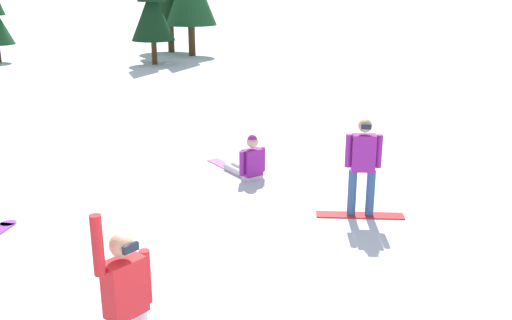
{
  "coord_description": "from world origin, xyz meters",
  "views": [
    {
      "loc": [
        -0.86,
        -4.52,
        4.04
      ],
      "look_at": [
        0.7,
        4.92,
        1.0
      ],
      "focal_mm": 40.24,
      "sensor_mm": 36.0,
      "label": 1
    }
  ],
  "objects_px": {
    "snowboarder_foreground": "(126,306)",
    "snowboarder_midground": "(363,166)",
    "snowboarder_background": "(248,162)",
    "pine_tree_leaning": "(152,4)"
  },
  "relations": [
    {
      "from": "snowboarder_foreground",
      "to": "snowboarder_background",
      "type": "bearing_deg",
      "value": 70.98
    },
    {
      "from": "snowboarder_midground",
      "to": "pine_tree_leaning",
      "type": "relative_size",
      "value": 0.34
    },
    {
      "from": "snowboarder_midground",
      "to": "snowboarder_background",
      "type": "bearing_deg",
      "value": 124.9
    },
    {
      "from": "snowboarder_midground",
      "to": "pine_tree_leaning",
      "type": "height_order",
      "value": "pine_tree_leaning"
    },
    {
      "from": "snowboarder_foreground",
      "to": "snowboarder_midground",
      "type": "distance_m",
      "value": 5.45
    },
    {
      "from": "snowboarder_background",
      "to": "pine_tree_leaning",
      "type": "bearing_deg",
      "value": 96.56
    },
    {
      "from": "snowboarder_foreground",
      "to": "pine_tree_leaning",
      "type": "relative_size",
      "value": 0.38
    },
    {
      "from": "snowboarder_foreground",
      "to": "snowboarder_midground",
      "type": "xyz_separation_m",
      "value": [
        3.82,
        3.89,
        -0.0
      ]
    },
    {
      "from": "snowboarder_background",
      "to": "snowboarder_foreground",
      "type": "bearing_deg",
      "value": -109.02
    },
    {
      "from": "snowboarder_midground",
      "to": "pine_tree_leaning",
      "type": "bearing_deg",
      "value": 100.49
    }
  ]
}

